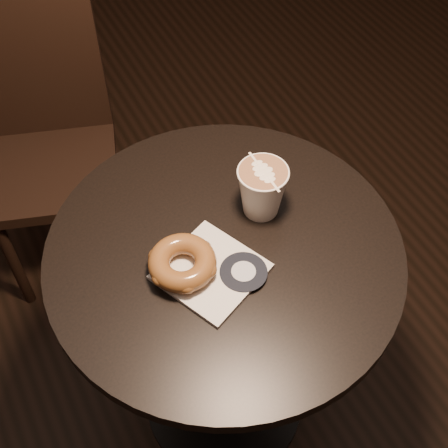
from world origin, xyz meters
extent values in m
plane|color=black|center=(0.00, 0.00, 0.00)|extent=(4.50, 4.50, 0.00)
cylinder|color=black|center=(0.00, 0.00, 0.73)|extent=(0.70, 0.70, 0.03)
cylinder|color=black|center=(0.00, 0.00, 0.37)|extent=(0.07, 0.07, 0.70)
cylinder|color=black|center=(0.00, 0.00, 0.01)|extent=(0.44, 0.44, 0.02)
cube|color=black|center=(-0.20, 0.69, 0.41)|extent=(0.46, 0.46, 0.04)
cube|color=black|center=(-0.14, 0.85, 0.68)|extent=(0.36, 0.15, 0.50)
cylinder|color=black|center=(-0.39, 0.59, 0.21)|extent=(0.03, 0.03, 0.41)
cylinder|color=black|center=(-0.10, 0.49, 0.21)|extent=(0.03, 0.03, 0.41)
cylinder|color=black|center=(-0.30, 0.89, 0.21)|extent=(0.03, 0.03, 0.41)
cylinder|color=black|center=(0.00, 0.79, 0.21)|extent=(0.03, 0.03, 0.41)
cube|color=silver|center=(-0.05, -0.04, 0.75)|extent=(0.22, 0.22, 0.01)
torus|color=brown|center=(-0.09, -0.01, 0.78)|extent=(0.13, 0.13, 0.04)
camera|label=1|loc=(-0.33, -0.62, 1.73)|focal=50.00mm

